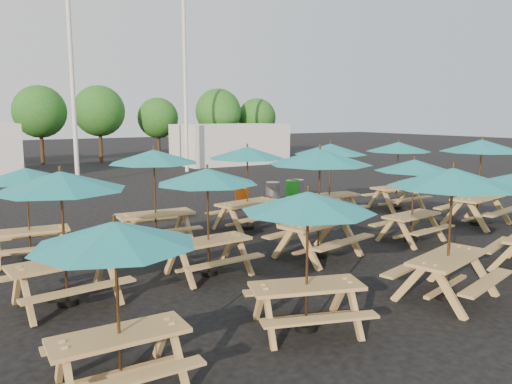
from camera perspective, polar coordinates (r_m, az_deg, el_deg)
ground at (r=12.88m, az=3.59°, el=-5.71°), size 120.00×120.00×0.00m
picnic_unit_0 at (r=5.95m, az=-15.81°, el=-5.59°), size 1.96×1.96×2.06m
picnic_unit_1 at (r=8.87m, az=-21.41°, el=0.40°), size 2.38×2.38×2.33m
picnic_unit_2 at (r=12.00m, az=-24.82°, el=1.30°), size 2.14×2.14×2.11m
picnic_unit_3 at (r=7.34m, az=5.95°, el=-1.96°), size 2.55×2.55×2.15m
picnic_unit_4 at (r=9.92m, az=-5.57°, el=1.16°), size 2.18×2.18×2.20m
picnic_unit_5 at (r=12.54m, az=-11.59°, el=3.42°), size 2.36×2.36×2.40m
picnic_unit_6 at (r=9.18m, az=21.54°, el=0.80°), size 2.65×2.65×2.36m
picnic_unit_7 at (r=11.20m, az=7.30°, el=3.35°), size 2.76×2.76×2.50m
picnic_unit_8 at (r=13.95m, az=-1.00°, el=4.01°), size 2.58×2.58×2.37m
picnic_unit_10 at (r=13.20m, az=17.62°, el=2.44°), size 2.21×2.21×2.14m
picnic_unit_11 at (r=15.38m, az=8.49°, el=4.40°), size 2.40×2.40×2.38m
picnic_unit_13 at (r=15.91m, az=24.36°, el=4.37°), size 2.73×2.73×2.54m
picnic_unit_14 at (r=17.71m, az=15.95°, el=4.59°), size 2.23×2.23×2.33m
waste_bin_0 at (r=17.44m, az=-1.62°, el=-0.49°), size 0.50×0.50×0.81m
waste_bin_1 at (r=18.15m, az=1.92°, el=-0.12°), size 0.50×0.50×0.81m
waste_bin_2 at (r=18.88m, az=4.72°, el=0.20°), size 0.50×0.50×0.81m
waste_bin_3 at (r=18.70m, az=4.20°, el=0.12°), size 0.50×0.50×0.81m
mast_0 at (r=24.82m, az=-20.42°, el=14.71°), size 0.20×0.20×12.00m
mast_1 at (r=28.77m, az=-8.15°, el=14.28°), size 0.20×0.20×12.00m
event_tent_1 at (r=33.41m, az=-3.02°, el=5.52°), size 7.00×4.00×2.60m
tree_3 at (r=35.24m, az=-23.49°, el=8.41°), size 3.36×3.36×5.09m
tree_4 at (r=35.56m, az=-17.50°, el=8.81°), size 3.41×3.41×5.17m
tree_5 at (r=37.31m, az=-11.14°, el=8.29°), size 2.94×2.94×4.45m
tree_6 at (r=37.36m, az=-4.34°, el=9.12°), size 3.38×3.38×5.13m
tree_7 at (r=39.09m, az=0.09°, el=8.50°), size 2.95×2.95×4.48m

